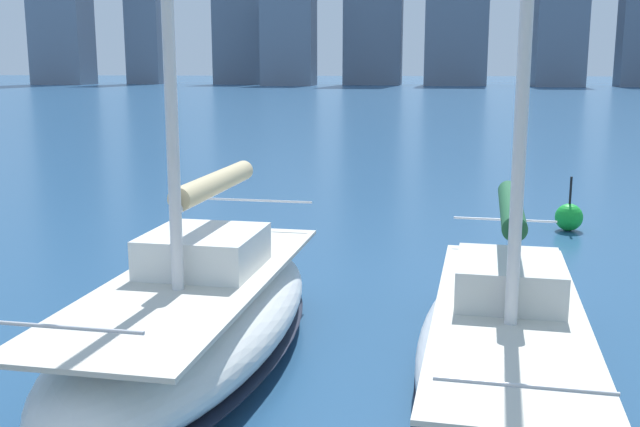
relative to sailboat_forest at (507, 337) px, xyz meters
name	(u,v)px	position (x,y,z in m)	size (l,w,h in m)	color
sailboat_forest	(507,337)	(0.00, 0.00, 0.00)	(2.92, 8.01, 9.13)	silver
sailboat_tan	(195,313)	(4.30, 0.07, 0.15)	(3.00, 7.62, 12.97)	white
channel_buoy	(569,217)	(-2.49, -9.74, -0.25)	(0.70, 0.70, 1.40)	green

